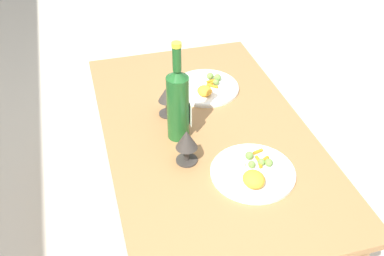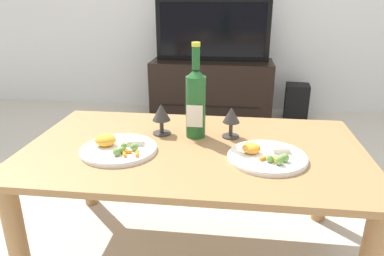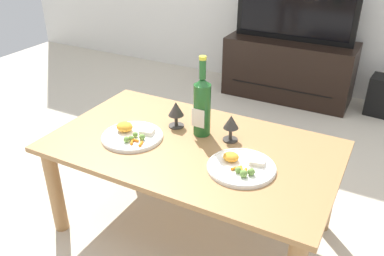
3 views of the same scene
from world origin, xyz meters
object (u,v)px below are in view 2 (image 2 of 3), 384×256
at_px(tv_stand, 211,89).
at_px(dinner_plate_left, 118,148).
at_px(goblet_left, 161,114).
at_px(dining_table, 194,165).
at_px(goblet_right, 231,117).
at_px(tv_screen, 213,30).
at_px(floor_speaker, 296,101).
at_px(dinner_plate_right, 267,156).
at_px(wine_bottle, 196,101).

relative_size(tv_stand, dinner_plate_left, 3.67).
distance_m(goblet_left, dinner_plate_left, 0.25).
distance_m(tv_stand, goblet_left, 1.79).
relative_size(dining_table, goblet_right, 10.23).
relative_size(tv_screen, floor_speaker, 3.14).
bearing_deg(tv_stand, goblet_right, -83.46).
relative_size(dining_table, dinner_plate_right, 4.58).
bearing_deg(goblet_right, floor_speaker, 72.45).
relative_size(dinner_plate_left, dinner_plate_right, 1.01).
relative_size(tv_stand, wine_bottle, 2.74).
bearing_deg(dinner_plate_right, wine_bottle, 145.84).
xyz_separation_m(wine_bottle, dinner_plate_right, (0.28, -0.19, -0.14)).
xyz_separation_m(tv_stand, tv_screen, (0.00, -0.00, 0.52)).
distance_m(tv_stand, dinner_plate_left, 1.98).
bearing_deg(tv_stand, dinner_plate_left, -96.42).
xyz_separation_m(dining_table, dinner_plate_left, (-0.28, -0.08, 0.09)).
distance_m(tv_screen, dinner_plate_right, 1.99).
height_order(dining_table, floor_speaker, dining_table).
relative_size(floor_speaker, goblet_right, 2.42).
height_order(goblet_left, dinner_plate_left, goblet_left).
bearing_deg(dining_table, tv_screen, 91.86).
bearing_deg(goblet_right, wine_bottle, -177.06).
distance_m(wine_bottle, dinner_plate_right, 0.37).
distance_m(tv_screen, wine_bottle, 1.76).
bearing_deg(tv_screen, dinner_plate_left, -96.43).
bearing_deg(dining_table, wine_bottle, 92.83).
bearing_deg(dining_table, dinner_plate_left, -164.49).
distance_m(dining_table, tv_screen, 1.90).
height_order(tv_screen, wine_bottle, tv_screen).
xyz_separation_m(goblet_left, dinner_plate_left, (-0.13, -0.20, -0.07)).
distance_m(tv_stand, wine_bottle, 1.81).
relative_size(dining_table, wine_bottle, 3.40).
relative_size(tv_stand, dinner_plate_right, 3.70).
height_order(tv_stand, wine_bottle, wine_bottle).
xyz_separation_m(floor_speaker, goblet_left, (-0.85, -1.77, 0.43)).
xyz_separation_m(floor_speaker, dinner_plate_left, (-0.98, -1.97, 0.36)).
bearing_deg(dinner_plate_left, wine_bottle, 34.46).
bearing_deg(tv_stand, tv_screen, -90.00).
height_order(tv_stand, floor_speaker, tv_stand).
bearing_deg(goblet_left, tv_stand, 87.04).
relative_size(wine_bottle, goblet_left, 2.92).
relative_size(goblet_left, dinner_plate_left, 0.46).
height_order(tv_stand, goblet_left, goblet_left).
relative_size(dining_table, dinner_plate_left, 4.54).
bearing_deg(floor_speaker, goblet_right, -102.27).
distance_m(tv_stand, floor_speaker, 0.77).
bearing_deg(tv_screen, dining_table, -88.14).
distance_m(dining_table, tv_stand, 1.88).
distance_m(dining_table, dinner_plate_right, 0.30).
distance_m(tv_screen, goblet_right, 1.77).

